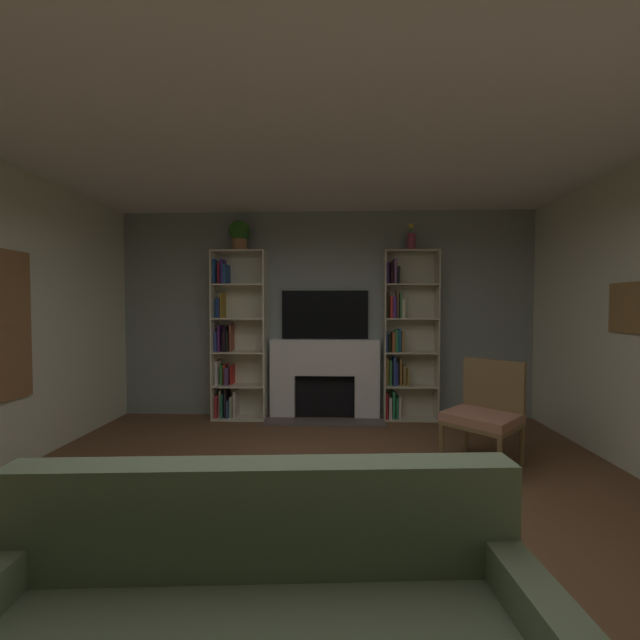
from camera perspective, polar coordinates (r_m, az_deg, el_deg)
The scene contains 11 objects.
ground_plane at distance 2.91m, azimuth -1.04°, elevation -29.35°, with size 6.87×6.87×0.00m, color brown.
wall_back_accent at distance 5.38m, azimuth 0.75°, elevation 0.82°, with size 5.75×0.06×2.82m, color gray.
ceiling at distance 2.82m, azimuth -1.08°, elevation 30.16°, with size 5.75×5.84×0.06m, color white.
fireplace at distance 5.32m, azimuth 0.70°, elevation -8.34°, with size 1.57×0.51×1.07m.
tv at distance 5.32m, azimuth 0.73°, elevation 0.80°, with size 1.17×0.06×0.66m, color black.
bookshelf_left at distance 5.43m, azimuth -12.42°, elevation -3.08°, with size 0.72×0.33×2.26m.
bookshelf_right at distance 5.35m, azimuth 12.09°, elevation -2.62°, with size 0.72×0.26×2.26m.
potted_plant at distance 5.44m, azimuth -11.73°, elevation 12.23°, with size 0.28×0.28×0.41m.
vase_with_flowers at distance 5.36m, azimuth 13.26°, elevation 11.30°, with size 0.11×0.11×0.35m.
armchair at distance 4.14m, azimuth 23.12°, elevation -12.07°, with size 0.81×0.81×0.99m.
coffee_table at distance 2.32m, azimuth -5.08°, elevation -27.01°, with size 0.98×0.43×0.45m.
Camera 1 is at (0.15, -2.48, 1.51)m, focal length 21.80 mm.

